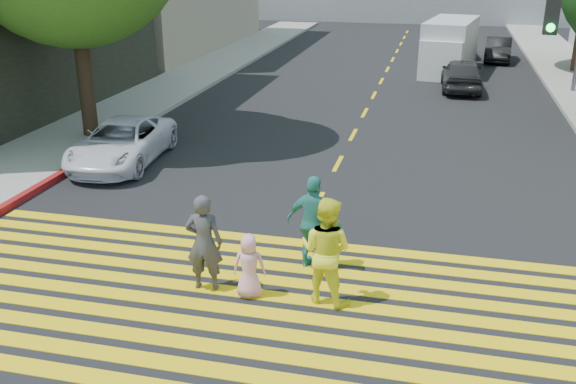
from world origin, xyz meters
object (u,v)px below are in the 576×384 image
at_px(pedestrian_child, 249,266).
at_px(silver_car, 456,42).
at_px(dark_car_parked, 498,49).
at_px(white_van, 449,48).
at_px(pedestrian_woman, 326,251).
at_px(dark_car_near, 462,74).
at_px(pedestrian_man, 204,243).
at_px(pedestrian_extra, 314,223).
at_px(white_sedan, 122,142).

relative_size(pedestrian_child, silver_car, 0.24).
bearing_deg(dark_car_parked, silver_car, 146.92).
bearing_deg(pedestrian_child, white_van, -108.29).
distance_m(pedestrian_woman, silver_car, 28.00).
height_order(pedestrian_woman, pedestrian_child, pedestrian_woman).
bearing_deg(dark_car_near, pedestrian_man, 73.86).
relative_size(dark_car_near, silver_car, 0.82).
xyz_separation_m(pedestrian_woman, silver_car, (2.24, 27.91, -0.24)).
bearing_deg(pedestrian_extra, white_van, -86.94).
xyz_separation_m(dark_car_near, silver_car, (-0.22, 9.74, 0.03)).
height_order(pedestrian_man, silver_car, pedestrian_man).
relative_size(dark_car_parked, white_van, 0.67).
relative_size(pedestrian_child, pedestrian_extra, 0.64).
distance_m(white_sedan, white_van, 18.29).
bearing_deg(pedestrian_child, pedestrian_man, -15.63).
height_order(pedestrian_man, white_sedan, pedestrian_man).
bearing_deg(dark_car_near, white_van, -83.43).
xyz_separation_m(pedestrian_extra, white_van, (2.30, 20.94, 0.26)).
height_order(pedestrian_extra, silver_car, pedestrian_extra).
bearing_deg(silver_car, white_van, 81.72).
bearing_deg(pedestrian_child, silver_car, -107.39).
relative_size(pedestrian_man, pedestrian_extra, 0.98).
bearing_deg(pedestrian_woman, silver_car, -79.24).
relative_size(pedestrian_woman, dark_car_parked, 0.51).
distance_m(pedestrian_woman, pedestrian_child, 1.36).
bearing_deg(silver_car, pedestrian_man, 76.56).
distance_m(pedestrian_child, white_sedan, 8.30).
bearing_deg(dark_car_parked, white_sedan, -114.44).
bearing_deg(dark_car_parked, white_van, -117.16).
bearing_deg(white_sedan, dark_car_parked, 56.29).
distance_m(pedestrian_man, dark_car_parked, 27.10).
height_order(pedestrian_man, dark_car_near, pedestrian_man).
distance_m(silver_car, white_van, 5.85).
distance_m(dark_car_parked, white_van, 4.89).
bearing_deg(white_sedan, dark_car_near, 48.04).
height_order(pedestrian_woman, pedestrian_extra, pedestrian_woman).
height_order(pedestrian_child, white_sedan, white_sedan).
xyz_separation_m(silver_car, dark_car_parked, (2.18, -1.69, -0.09)).
bearing_deg(white_sedan, pedestrian_extra, -41.76).
relative_size(pedestrian_man, pedestrian_child, 1.54).
bearing_deg(pedestrian_extra, pedestrian_woman, 119.97).
height_order(white_sedan, silver_car, silver_car).
bearing_deg(white_van, white_sedan, -109.52).
bearing_deg(silver_car, pedestrian_extra, 79.73).
distance_m(pedestrian_man, pedestrian_child, 0.89).
bearing_deg(pedestrian_extra, silver_car, -86.39).
distance_m(pedestrian_man, dark_car_near, 18.83).
bearing_deg(pedestrian_woman, pedestrian_child, 22.47).
bearing_deg(dark_car_near, dark_car_parked, -105.80).
xyz_separation_m(pedestrian_child, white_van, (3.16, 22.26, 0.59)).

